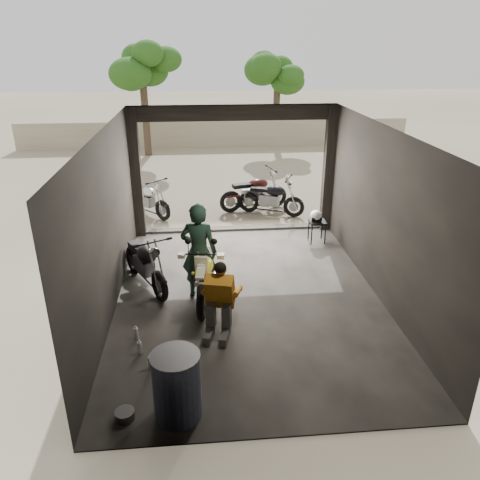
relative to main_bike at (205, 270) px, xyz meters
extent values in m
plane|color=#7A6D56|center=(0.81, -0.03, -0.61)|extent=(80.00, 80.00, 0.00)
cube|color=#2D2B28|center=(0.81, -0.03, -0.60)|extent=(5.00, 7.00, 0.02)
plane|color=black|center=(0.81, -0.03, 2.59)|extent=(7.00, 7.00, 0.00)
cube|color=black|center=(0.81, -3.53, 0.99)|extent=(5.00, 0.02, 3.20)
cube|color=black|center=(-1.69, -0.03, 0.99)|extent=(0.02, 7.00, 3.20)
cube|color=black|center=(3.31, -0.03, 0.99)|extent=(0.02, 7.00, 3.20)
cube|color=black|center=(-1.57, 3.35, 0.99)|extent=(0.24, 0.24, 3.20)
cube|color=black|center=(3.19, 3.35, 0.99)|extent=(0.24, 0.24, 3.20)
cube|color=black|center=(0.81, 3.39, 2.41)|extent=(5.00, 0.16, 0.36)
cube|color=#2D2B28|center=(0.81, 3.47, -0.57)|extent=(5.00, 0.25, 0.08)
cube|color=gray|center=(0.81, 13.97, -0.01)|extent=(18.00, 0.30, 1.20)
cylinder|color=#382B1E|center=(-2.19, 12.47, 1.18)|extent=(0.30, 0.30, 3.58)
ellipsoid|color=#1E4C14|center=(-2.19, 12.47, 3.42)|extent=(2.20, 2.20, 3.14)
cylinder|color=#382B1E|center=(3.61, 13.97, 0.99)|extent=(0.30, 0.30, 3.20)
ellipsoid|color=#1E4C14|center=(3.61, 13.97, 2.99)|extent=(2.20, 2.20, 2.80)
imported|color=black|center=(-0.11, 0.11, 0.34)|extent=(0.78, 0.60, 1.90)
cube|color=black|center=(2.77, 2.50, -0.08)|extent=(0.40, 0.40, 0.04)
cylinder|color=black|center=(2.60, 2.34, -0.35)|extent=(0.03, 0.03, 0.53)
cylinder|color=black|center=(2.94, 2.34, -0.35)|extent=(0.03, 0.03, 0.53)
cylinder|color=black|center=(2.60, 2.67, -0.35)|extent=(0.03, 0.03, 0.53)
cylinder|color=black|center=(2.94, 2.67, -0.35)|extent=(0.03, 0.03, 0.53)
ellipsoid|color=white|center=(2.73, 2.54, 0.08)|extent=(0.37, 0.38, 0.27)
cylinder|color=#465276|center=(-0.44, -3.03, -0.13)|extent=(0.78, 0.78, 0.97)
cylinder|color=black|center=(4.60, 4.45, 0.54)|extent=(0.08, 0.08, 2.31)
cylinder|color=white|center=(4.60, 4.43, 1.49)|extent=(0.84, 0.03, 0.84)
camera|label=1|loc=(-0.07, -7.87, 3.99)|focal=35.00mm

